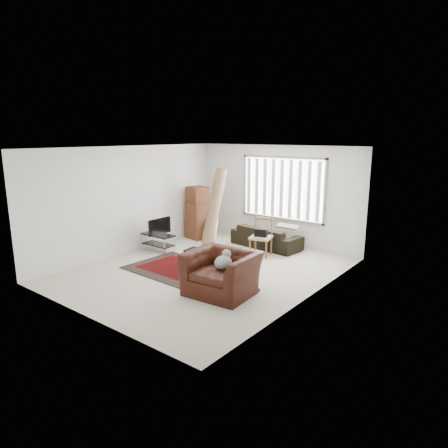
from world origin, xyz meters
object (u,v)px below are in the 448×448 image
Objects in this scene: tv_stand at (158,239)px; side_chair at (261,235)px; sofa at (266,233)px; armchair at (222,270)px; moving_boxes at (198,214)px.

tv_stand is 0.99× the size of side_chair.
sofa is at bearing 98.38° from side_chair.
armchair is (1.07, -3.28, 0.10)m from sofa.
tv_stand is at bearing -86.57° from moving_boxes.
sofa is (2.09, 0.41, -0.33)m from moving_boxes.
sofa is 3.45m from armchair.
armchair is at bearing -42.23° from moving_boxes.
moving_boxes is at bearing 158.08° from side_chair.
moving_boxes is (-0.10, 1.66, 0.37)m from tv_stand.
tv_stand is 0.61× the size of moving_boxes.
tv_stand is at bearing 52.00° from sofa.
armchair is (3.16, -2.87, -0.23)m from moving_boxes.
sofa is (1.99, 2.08, 0.04)m from tv_stand.
side_chair is 2.66m from armchair.
armchair reaches higher than tv_stand.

